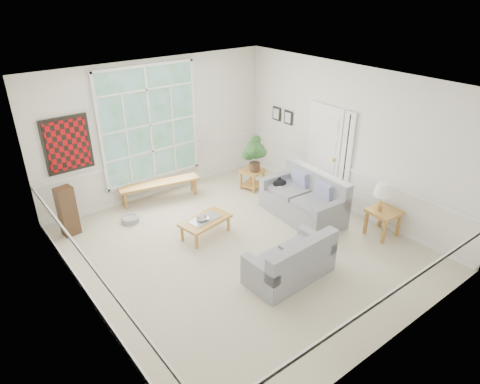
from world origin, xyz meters
The scene contains 24 objects.
floor centered at (0.00, 0.00, -0.01)m, with size 5.50×6.00×0.01m, color #BCB198.
ceiling centered at (0.00, 0.00, 3.00)m, with size 5.50×6.00×0.02m, color white.
wall_back centered at (0.00, 3.00, 1.50)m, with size 5.50×0.02×3.00m, color silver.
wall_front centered at (0.00, -3.00, 1.50)m, with size 5.50×0.02×3.00m, color silver.
wall_left centered at (-2.75, 0.00, 1.50)m, with size 0.02×6.00×3.00m, color silver.
wall_right centered at (2.75, 0.00, 1.50)m, with size 0.02×6.00×3.00m, color silver.
window_back centered at (-0.20, 2.96, 1.65)m, with size 2.30×0.08×2.40m, color white.
entry_door centered at (2.71, 0.60, 1.05)m, with size 0.08×0.90×2.10m, color white.
door_sidelight centered at (2.71, -0.03, 1.15)m, with size 0.08×0.26×1.90m, color white.
wall_art centered at (-1.95, 2.95, 1.60)m, with size 0.90×0.06×1.10m, color #5F0A0C.
wall_frame_near centered at (2.71, 1.75, 1.55)m, with size 0.04×0.26×0.32m, color black.
wall_frame_far centered at (2.71, 2.15, 1.55)m, with size 0.04×0.26×0.32m, color black.
loveseat_right centered at (1.69, 0.15, 0.48)m, with size 0.91×1.76×0.95m, color gray.
loveseat_front centered at (0.10, -1.12, 0.40)m, with size 1.47×0.76×0.79m, color gray.
coffee_table centered at (-0.29, 0.77, 0.18)m, with size 0.97×0.53×0.36m, color #AC7734.
pewter_bowl centered at (-0.35, 0.78, 0.39)m, with size 0.28×0.28×0.07m, color gray.
window_bench centered at (-0.26, 2.65, 0.21)m, with size 1.78×0.35×0.41m, color #AC7734.
end_table centered at (1.72, 1.82, 0.24)m, with size 0.47×0.47×0.47m, color #AC7734.
houseplant centered at (1.72, 1.75, 0.89)m, with size 0.48×0.48×0.83m, color #264D23, non-canonical shape.
side_table centered at (2.40, -1.28, 0.27)m, with size 0.53×0.53×0.54m, color #AC7734.
table_lamp centered at (2.32, -1.22, 0.82)m, with size 0.32×0.32×0.55m, color silver, non-canonical shape.
pet_bed centered at (-1.22, 2.16, 0.06)m, with size 0.38×0.38×0.11m, color gray.
floor_speaker centered at (-2.32, 2.44, 0.50)m, with size 0.31×0.24×0.99m, color #402A1A.
cat centered at (1.62, 0.78, 0.56)m, with size 0.32×0.23×0.15m, color black.
Camera 1 is at (-4.05, -5.16, 4.49)m, focal length 32.00 mm.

